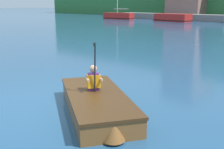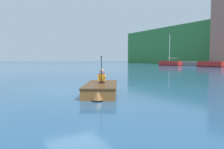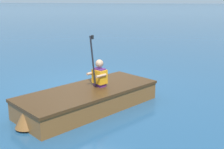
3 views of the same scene
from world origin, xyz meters
name	(u,v)px [view 2 (image 2 of 3)]	position (x,y,z in m)	size (l,w,h in m)	color
ground_plane	(77,91)	(0.00, 0.00, 0.00)	(300.00, 300.00, 0.00)	navy
moored_boat_dock_west_end	(212,64)	(-15.18, 30.51, 0.49)	(5.26, 2.26, 1.04)	red
moored_boat_dock_east_inner	(170,63)	(-24.45, 29.77, 0.49)	(5.00, 2.46, 6.53)	red
rowboat_foreground	(101,88)	(1.40, 0.51, 0.24)	(3.24, 2.64, 0.42)	brown
person_paddler	(102,76)	(1.11, 0.69, 0.69)	(0.45, 0.45, 1.12)	#592672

